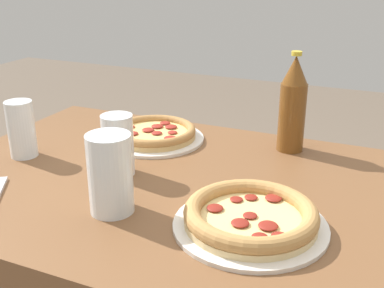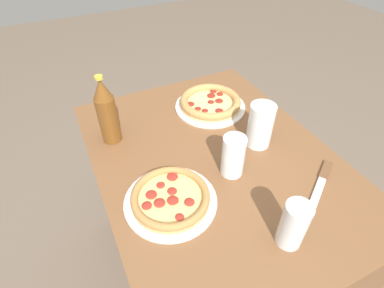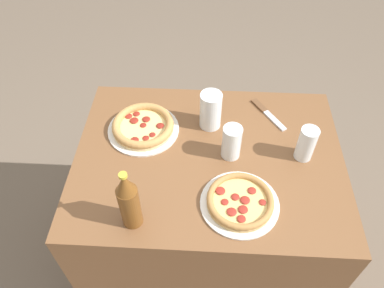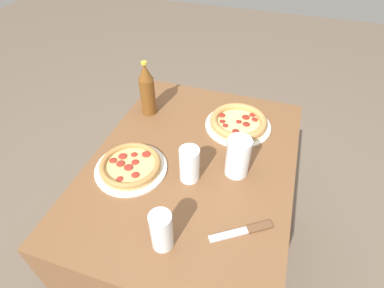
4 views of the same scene
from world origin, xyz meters
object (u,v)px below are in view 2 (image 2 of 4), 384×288
(glass_red_wine, at_px, (293,227))
(knife, at_px, (322,181))
(glass_lemonade, at_px, (233,158))
(beer_bottle, at_px, (107,112))
(pizza_salami, at_px, (210,103))
(glass_orange_juice, at_px, (261,127))
(pizza_pepperoni, at_px, (170,198))

(glass_red_wine, distance_m, knife, 0.25)
(glass_lemonade, xyz_separation_m, beer_bottle, (-0.31, -0.29, 0.06))
(pizza_salami, height_order, glass_red_wine, glass_red_wine)
(glass_orange_juice, bearing_deg, glass_red_wine, -23.14)
(glass_red_wine, bearing_deg, beer_bottle, -152.64)
(glass_orange_juice, height_order, beer_bottle, beer_bottle)
(glass_orange_juice, xyz_separation_m, knife, (0.23, 0.07, -0.07))
(pizza_pepperoni, relative_size, knife, 1.44)
(glass_red_wine, bearing_deg, knife, 117.08)
(pizza_salami, distance_m, beer_bottle, 0.41)
(glass_orange_juice, bearing_deg, pizza_pepperoni, -74.43)
(beer_bottle, bearing_deg, pizza_salami, 93.19)
(pizza_pepperoni, distance_m, glass_orange_juice, 0.38)
(knife, bearing_deg, glass_red_wine, -62.92)
(pizza_salami, bearing_deg, pizza_pepperoni, -41.39)
(glass_red_wine, bearing_deg, glass_lemonade, -178.75)
(pizza_pepperoni, bearing_deg, knife, 74.13)
(pizza_salami, bearing_deg, glass_lemonade, -17.36)
(glass_orange_juice, xyz_separation_m, glass_red_wine, (0.34, -0.14, -0.01))
(glass_orange_juice, height_order, knife, glass_orange_juice)
(pizza_salami, relative_size, beer_bottle, 1.13)
(pizza_salami, bearing_deg, beer_bottle, -86.81)
(knife, bearing_deg, glass_lemonade, -124.23)
(beer_bottle, xyz_separation_m, knife, (0.46, 0.52, -0.11))
(glass_lemonade, distance_m, beer_bottle, 0.43)
(beer_bottle, bearing_deg, glass_orange_juice, 61.65)
(knife, bearing_deg, pizza_salami, -166.27)
(knife, bearing_deg, pizza_pepperoni, -105.87)
(pizza_salami, height_order, glass_lemonade, glass_lemonade)
(pizza_salami, relative_size, glass_orange_juice, 1.81)
(beer_bottle, height_order, knife, beer_bottle)
(glass_lemonade, bearing_deg, pizza_pepperoni, -82.68)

